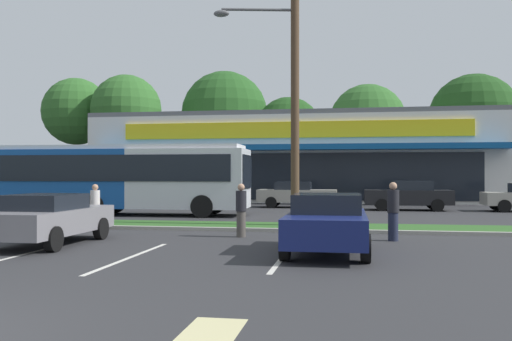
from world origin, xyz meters
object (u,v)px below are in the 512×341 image
Objects in this scene: city_bus at (123,177)px; bus_stop_bench at (39,216)px; car_3 at (296,194)px; pedestrian_near_bench at (241,210)px; car_0 at (48,218)px; pedestrian_mid at (95,207)px; car_5 at (408,195)px; pedestrian_by_pole at (393,211)px; utility_pole at (291,67)px; car_1 at (327,223)px.

city_bus is 7.42× the size of bus_stop_bench.
car_3 is 2.73× the size of pedestrian_near_bench.
pedestrian_mid is at bearing 6.15° from car_0.
bus_stop_bench is at bearing 43.33° from car_5.
bus_stop_bench is 11.69m from pedestrian_by_pole.
pedestrian_mid reaches higher than car_5.
utility_pole reaches higher than bus_stop_bench.
city_bus is at bearing 137.71° from pedestrian_near_bench.
pedestrian_by_pole is (1.79, 2.78, 0.10)m from car_1.
pedestrian_mid is at bearing -113.09° from pedestrian_by_pole.
pedestrian_by_pole reaches higher than car_0.
city_bus is 7.01× the size of pedestrian_by_pole.
car_5 is (5.12, 10.59, -4.92)m from utility_pole.
city_bus is 14.30m from pedestrian_by_pole.
car_0 is at bearing -138.06° from utility_pole.
car_3 reaches higher than car_1.
city_bus is at bearing -89.47° from bus_stop_bench.
pedestrian_mid is (-6.50, -1.84, -4.92)m from utility_pole.
city_bus reaches higher than pedestrian_mid.
car_1 is at bearing 159.42° from bus_stop_bench.
pedestrian_by_pole is at bearing -35.74° from city_bus.
pedestrian_mid is (1.95, -6.91, -0.97)m from city_bus.
pedestrian_near_bench is at bearing 64.69° from car_5.
pedestrian_mid is at bearing -75.19° from city_bus.
pedestrian_by_pole reaches higher than bus_stop_bench.
pedestrian_near_bench is at bearing -61.59° from car_0.
pedestrian_near_bench reaches higher than pedestrian_mid.
utility_pole is 2.41× the size of car_3.
pedestrian_mid is (-5.26, 1.02, -0.03)m from pedestrian_near_bench.
pedestrian_mid reaches higher than car_0.
car_3 reaches higher than car_0.
city_bus is 2.66× the size of car_5.
pedestrian_near_bench is 1.03× the size of pedestrian_mid.
pedestrian_mid is at bearing 174.47° from pedestrian_near_bench.
utility_pole is at bearing -149.14° from pedestrian_by_pole.
car_0 is at bearing -92.72° from car_1.
pedestrian_by_pole is (4.19, -14.99, 0.09)m from car_3.
pedestrian_by_pole is at bearing -74.38° from car_3.
car_0 is at bearing -106.58° from car_3.
bus_stop_bench is (0.07, -7.22, -1.26)m from city_bus.
pedestrian_mid is (-0.39, 3.65, 0.06)m from car_0.
pedestrian_by_pole is at bearing 82.28° from car_5.
utility_pole reaches higher than pedestrian_mid.
utility_pole reaches higher than city_bus.
city_bus reaches higher than car_1.
city_bus is at bearing -137.70° from car_3.
car_0 is at bearing -91.42° from pedestrian_by_pole.
car_0 is 0.96× the size of car_5.
car_5 is at bearing 167.53° from car_1.
city_bus is at bearing -140.69° from pedestrian_by_pole.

